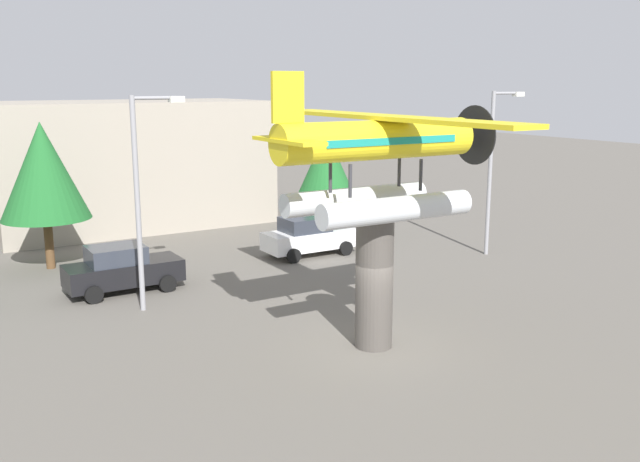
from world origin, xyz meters
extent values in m
plane|color=#605B54|center=(0.00, 0.00, 0.00)|extent=(140.00, 140.00, 0.00)
cylinder|color=#4C4742|center=(0.00, 0.00, 1.96)|extent=(1.10, 1.10, 3.91)
cylinder|color=silver|center=(-0.01, -1.00, 4.26)|extent=(4.81, 0.74, 0.70)
cylinder|color=#333338|center=(1.20, -0.51, 5.06)|extent=(0.10, 0.10, 0.90)
cylinder|color=#333338|center=(-1.20, -0.49, 5.06)|extent=(0.10, 0.10, 0.90)
cylinder|color=silver|center=(0.01, 1.00, 4.26)|extent=(4.81, 0.74, 0.70)
cylinder|color=#333338|center=(1.20, 0.49, 5.06)|extent=(0.10, 0.10, 0.90)
cylinder|color=#333338|center=(-1.20, 0.51, 5.06)|extent=(0.10, 0.10, 0.90)
cylinder|color=yellow|center=(0.00, 0.00, 6.06)|extent=(6.21, 1.16, 1.10)
cube|color=teal|center=(0.20, 0.00, 6.06)|extent=(4.35, 1.18, 0.20)
cone|color=#262628|center=(3.25, -0.03, 6.06)|extent=(0.71, 0.89, 0.88)
cylinder|color=black|center=(3.65, -0.03, 6.06)|extent=(0.06, 1.80, 1.80)
cube|color=yellow|center=(0.40, 0.00, 6.67)|extent=(1.20, 10.41, 0.12)
cube|color=yellow|center=(-2.80, 0.03, 6.16)|extent=(0.73, 2.81, 0.10)
cube|color=yellow|center=(-2.80, 0.03, 7.26)|extent=(0.90, 0.13, 1.30)
cube|color=black|center=(-4.63, 9.37, 0.72)|extent=(4.20, 1.70, 0.80)
cube|color=#2D333D|center=(-4.88, 9.37, 1.44)|extent=(2.00, 1.56, 0.64)
cylinder|color=black|center=(-3.28, 8.47, 0.32)|extent=(0.64, 0.22, 0.64)
cylinder|color=black|center=(-3.28, 10.27, 0.32)|extent=(0.64, 0.22, 0.64)
cylinder|color=black|center=(-5.98, 8.47, 0.32)|extent=(0.64, 0.22, 0.64)
cylinder|color=black|center=(-5.98, 10.27, 0.32)|extent=(0.64, 0.22, 0.64)
cube|color=white|center=(4.15, 10.61, 0.72)|extent=(4.20, 1.70, 0.80)
cube|color=#2D333D|center=(3.90, 10.61, 1.44)|extent=(2.00, 1.56, 0.64)
cylinder|color=black|center=(5.50, 9.71, 0.32)|extent=(0.64, 0.22, 0.64)
cylinder|color=black|center=(5.50, 11.51, 0.32)|extent=(0.64, 0.22, 0.64)
cylinder|color=black|center=(2.80, 9.71, 0.32)|extent=(0.64, 0.22, 0.64)
cylinder|color=black|center=(2.80, 11.51, 0.32)|extent=(0.64, 0.22, 0.64)
cylinder|color=gray|center=(-4.73, 6.87, 3.62)|extent=(0.18, 0.18, 7.23)
cylinder|color=gray|center=(-3.93, 6.87, 7.13)|extent=(1.60, 0.12, 0.12)
cube|color=silver|center=(-3.23, 6.87, 7.08)|extent=(0.50, 0.28, 0.20)
cylinder|color=gray|center=(11.03, 6.53, 3.64)|extent=(0.18, 0.18, 7.27)
cylinder|color=gray|center=(11.83, 6.53, 7.17)|extent=(1.60, 0.12, 0.12)
cube|color=silver|center=(12.53, 6.53, 7.12)|extent=(0.50, 0.28, 0.20)
cube|color=#9E9384|center=(-0.51, 22.00, 3.33)|extent=(14.21, 7.63, 6.66)
cylinder|color=brown|center=(-6.29, 14.30, 1.05)|extent=(0.36, 0.36, 2.11)
cone|color=#1E6028|center=(-6.29, 14.30, 4.10)|extent=(3.59, 3.59, 3.99)
cylinder|color=brown|center=(7.32, 14.30, 1.04)|extent=(0.36, 0.36, 2.07)
cone|color=#1E6028|center=(7.32, 14.30, 3.66)|extent=(2.86, 2.86, 3.18)
camera|label=1|loc=(-11.64, -15.87, 7.63)|focal=39.45mm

